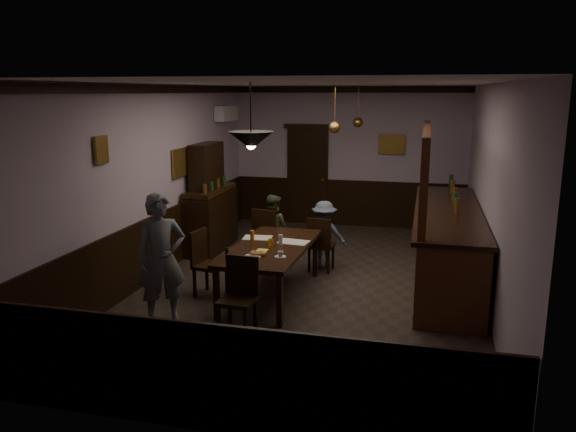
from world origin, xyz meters
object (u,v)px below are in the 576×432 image
(chair_near, at_px, (239,292))
(soda_can, at_px, (271,243))
(person_seated_left, at_px, (272,229))
(pendant_brass_far, at_px, (358,122))
(pendant_iron, at_px, (251,141))
(pendant_brass_mid, at_px, (335,127))
(dining_table, at_px, (271,250))
(bar_counter, at_px, (447,243))
(chair_side, at_px, (205,260))
(person_standing, at_px, (162,259))
(chair_far_right, at_px, (320,242))
(sideboard, at_px, (210,208))
(person_seated_right, at_px, (324,234))
(coffee_cup, at_px, (281,254))
(chair_far_left, at_px, (267,235))

(chair_near, relative_size, soda_can, 7.96)
(person_seated_left, distance_m, pendant_brass_far, 2.92)
(pendant_iron, bearing_deg, pendant_brass_mid, 78.43)
(dining_table, xyz_separation_m, bar_counter, (2.45, 1.34, -0.09))
(chair_side, distance_m, soda_can, 0.99)
(person_standing, height_order, pendant_iron, pendant_iron)
(chair_far_right, bearing_deg, bar_counter, -173.82)
(soda_can, relative_size, pendant_brass_mid, 0.15)
(soda_can, height_order, sideboard, sideboard)
(chair_far_right, height_order, person_seated_right, person_seated_right)
(chair_far_right, bearing_deg, sideboard, -16.77)
(chair_side, relative_size, coffee_cup, 11.94)
(coffee_cup, height_order, pendant_iron, pendant_iron)
(dining_table, bearing_deg, pendant_brass_mid, 74.58)
(chair_side, xyz_separation_m, pendant_brass_far, (1.69, 3.79, 1.77))
(chair_side, height_order, pendant_iron, pendant_iron)
(person_seated_right, distance_m, pendant_brass_mid, 1.80)
(chair_far_left, bearing_deg, coffee_cup, 120.04)
(person_seated_left, distance_m, pendant_brass_mid, 2.01)
(chair_near, bearing_deg, chair_far_left, 102.26)
(person_standing, height_order, pendant_brass_mid, pendant_brass_mid)
(chair_far_right, xyz_separation_m, soda_can, (-0.46, -1.34, 0.31))
(sideboard, bearing_deg, chair_far_right, -20.73)
(chair_side, bearing_deg, bar_counter, -56.73)
(sideboard, bearing_deg, pendant_brass_mid, -2.18)
(chair_side, distance_m, coffee_cup, 1.29)
(person_seated_right, distance_m, sideboard, 2.33)
(person_seated_right, xyz_separation_m, sideboard, (-2.24, 0.57, 0.23))
(pendant_iron, bearing_deg, chair_near, -91.12)
(chair_far_left, relative_size, coffee_cup, 12.63)
(chair_near, relative_size, pendant_brass_far, 1.18)
(person_seated_right, distance_m, coffee_cup, 2.09)
(chair_far_right, height_order, soda_can, chair_far_right)
(person_seated_right, bearing_deg, chair_near, 72.38)
(pendant_brass_mid, bearing_deg, chair_near, -99.97)
(chair_near, bearing_deg, coffee_cup, 72.32)
(person_seated_left, bearing_deg, person_seated_right, -163.92)
(chair_far_right, height_order, pendant_brass_far, pendant_brass_far)
(coffee_cup, bearing_deg, chair_near, -109.80)
(person_seated_right, xyz_separation_m, pendant_brass_mid, (0.07, 0.48, 1.74))
(dining_table, xyz_separation_m, chair_far_left, (-0.43, 1.28, -0.13))
(chair_far_left, distance_m, bar_counter, 2.88)
(person_standing, xyz_separation_m, pendant_brass_far, (1.84, 4.85, 1.46))
(bar_counter, height_order, pendant_brass_far, pendant_brass_far)
(chair_far_right, relative_size, coffee_cup, 11.43)
(chair_far_left, xyz_separation_m, pendant_iron, (0.41, -2.08, 1.75))
(chair_far_left, height_order, person_seated_left, person_seated_left)
(chair_side, distance_m, person_seated_left, 1.81)
(chair_far_left, distance_m, pendant_brass_mid, 2.14)
(chair_side, bearing_deg, chair_far_left, -9.96)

